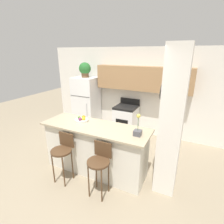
# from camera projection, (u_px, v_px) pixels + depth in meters

# --- Properties ---
(ground_plane) EXTENTS (14.00, 14.00, 0.00)m
(ground_plane) POSITION_uv_depth(u_px,v_px,m) (96.00, 170.00, 3.77)
(ground_plane) COLOR gray
(wall_back) EXTENTS (5.60, 0.38, 2.55)m
(wall_back) POSITION_uv_depth(u_px,v_px,m) (137.00, 87.00, 5.09)
(wall_back) COLOR white
(wall_back) RESTS_ON ground_plane
(pillar_right) EXTENTS (0.38, 0.32, 2.55)m
(pillar_right) POSITION_uv_depth(u_px,v_px,m) (171.00, 125.00, 2.85)
(pillar_right) COLOR white
(pillar_right) RESTS_ON ground_plane
(counter_bar) EXTENTS (2.20, 0.74, 1.03)m
(counter_bar) POSITION_uv_depth(u_px,v_px,m) (96.00, 149.00, 3.61)
(counter_bar) COLOR silver
(counter_bar) RESTS_ON ground_plane
(refrigerator) EXTENTS (0.73, 0.69, 1.66)m
(refrigerator) POSITION_uv_depth(u_px,v_px,m) (87.00, 103.00, 5.67)
(refrigerator) COLOR white
(refrigerator) RESTS_ON ground_plane
(stove_range) EXTENTS (0.62, 0.65, 1.07)m
(stove_range) POSITION_uv_depth(u_px,v_px,m) (126.00, 120.00, 5.24)
(stove_range) COLOR white
(stove_range) RESTS_ON ground_plane
(bar_stool_left) EXTENTS (0.39, 0.39, 0.96)m
(bar_stool_left) POSITION_uv_depth(u_px,v_px,m) (63.00, 151.00, 3.29)
(bar_stool_left) COLOR #4C331E
(bar_stool_left) RESTS_ON ground_plane
(bar_stool_right) EXTENTS (0.39, 0.39, 0.96)m
(bar_stool_right) POSITION_uv_depth(u_px,v_px,m) (100.00, 162.00, 2.95)
(bar_stool_right) COLOR #4C331E
(bar_stool_right) RESTS_ON ground_plane
(potted_plant_on_fridge) EXTENTS (0.36, 0.36, 0.45)m
(potted_plant_on_fridge) POSITION_uv_depth(u_px,v_px,m) (85.00, 69.00, 5.32)
(potted_plant_on_fridge) COLOR brown
(potted_plant_on_fridge) RESTS_ON refrigerator
(orchid_vase) EXTENTS (0.13, 0.13, 0.40)m
(orchid_vase) POSITION_uv_depth(u_px,v_px,m) (138.00, 130.00, 3.02)
(orchid_vase) COLOR #4C4C51
(orchid_vase) RESTS_ON counter_bar
(fruit_bowl) EXTENTS (0.28, 0.28, 0.12)m
(fruit_bowl) POSITION_uv_depth(u_px,v_px,m) (82.00, 120.00, 3.65)
(fruit_bowl) COLOR silver
(fruit_bowl) RESTS_ON counter_bar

